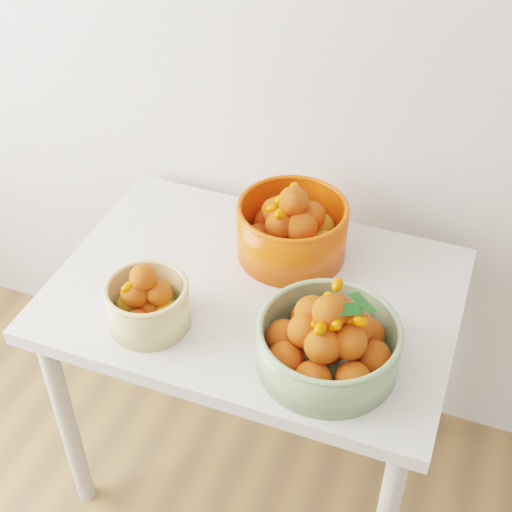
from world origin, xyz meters
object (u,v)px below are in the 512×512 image
object	(u,v)px
bowl_orange	(292,229)
bowl_green	(328,342)
bowl_cream	(148,303)
table	(255,316)

from	to	relation	value
bowl_orange	bowl_green	bearing A→B (deg)	-59.81
bowl_cream	bowl_orange	size ratio (longest dim) A/B	0.82
table	bowl_orange	xyz separation A→B (m)	(0.04, 0.16, 0.18)
table	bowl_green	xyz separation A→B (m)	(0.24, -0.17, 0.17)
table	bowl_green	distance (m)	0.34
table	bowl_cream	size ratio (longest dim) A/B	4.13
bowl_cream	bowl_orange	bearing A→B (deg)	57.31
bowl_orange	table	bearing A→B (deg)	-103.96
bowl_green	bowl_orange	size ratio (longest dim) A/B	1.34
bowl_cream	bowl_orange	distance (m)	0.43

